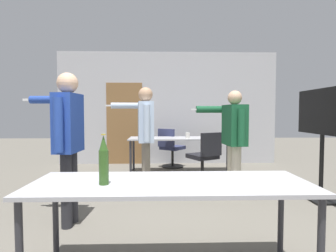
{
  "coord_description": "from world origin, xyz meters",
  "views": [
    {
      "loc": [
        -0.18,
        -1.5,
        1.29
      ],
      "look_at": [
        -0.08,
        2.29,
        1.1
      ],
      "focal_mm": 28.0,
      "sensor_mm": 36.0,
      "label": 1
    }
  ],
  "objects_px": {
    "beer_bottle": "(104,161)",
    "drink_cup": "(188,135)",
    "tv_screen": "(323,128)",
    "person_right_polo": "(233,133)",
    "person_center_tall": "(67,133)",
    "office_chair_side_rolled": "(205,159)",
    "office_chair_far_right": "(171,149)",
    "person_left_plaid": "(145,129)"
  },
  "relations": [
    {
      "from": "beer_bottle",
      "to": "drink_cup",
      "type": "xyz_separation_m",
      "value": [
        0.99,
        3.54,
        -0.12
      ]
    },
    {
      "from": "person_left_plaid",
      "to": "person_center_tall",
      "type": "bearing_deg",
      "value": 139.24
    },
    {
      "from": "tv_screen",
      "to": "person_right_polo",
      "type": "xyz_separation_m",
      "value": [
        -1.27,
        0.22,
        -0.09
      ]
    },
    {
      "from": "beer_bottle",
      "to": "person_left_plaid",
      "type": "bearing_deg",
      "value": 85.86
    },
    {
      "from": "beer_bottle",
      "to": "person_center_tall",
      "type": "bearing_deg",
      "value": 120.95
    },
    {
      "from": "office_chair_far_right",
      "to": "drink_cup",
      "type": "height_order",
      "value": "office_chair_far_right"
    },
    {
      "from": "office_chair_far_right",
      "to": "beer_bottle",
      "type": "xyz_separation_m",
      "value": [
        -0.66,
        -4.22,
        0.5
      ]
    },
    {
      "from": "office_chair_far_right",
      "to": "beer_bottle",
      "type": "distance_m",
      "value": 4.3
    },
    {
      "from": "person_center_tall",
      "to": "office_chair_side_rolled",
      "type": "relative_size",
      "value": 1.86
    },
    {
      "from": "drink_cup",
      "to": "office_chair_side_rolled",
      "type": "bearing_deg",
      "value": -68.78
    },
    {
      "from": "person_left_plaid",
      "to": "drink_cup",
      "type": "height_order",
      "value": "person_left_plaid"
    },
    {
      "from": "person_center_tall",
      "to": "drink_cup",
      "type": "height_order",
      "value": "person_center_tall"
    },
    {
      "from": "office_chair_side_rolled",
      "to": "drink_cup",
      "type": "bearing_deg",
      "value": 83.02
    },
    {
      "from": "person_right_polo",
      "to": "person_center_tall",
      "type": "xyz_separation_m",
      "value": [
        -2.19,
        -1.02,
        0.09
      ]
    },
    {
      "from": "office_chair_side_rolled",
      "to": "person_right_polo",
      "type": "bearing_deg",
      "value": -96.89
    },
    {
      "from": "office_chair_side_rolled",
      "to": "person_center_tall",
      "type": "bearing_deg",
      "value": -164.36
    },
    {
      "from": "beer_bottle",
      "to": "person_right_polo",
      "type": "bearing_deg",
      "value": 53.46
    },
    {
      "from": "person_center_tall",
      "to": "person_left_plaid",
      "type": "bearing_deg",
      "value": -29.72
    },
    {
      "from": "tv_screen",
      "to": "person_right_polo",
      "type": "bearing_deg",
      "value": -100.02
    },
    {
      "from": "person_left_plaid",
      "to": "person_center_tall",
      "type": "relative_size",
      "value": 0.98
    },
    {
      "from": "tv_screen",
      "to": "person_center_tall",
      "type": "relative_size",
      "value": 0.95
    },
    {
      "from": "person_left_plaid",
      "to": "beer_bottle",
      "type": "height_order",
      "value": "person_left_plaid"
    },
    {
      "from": "office_chair_side_rolled",
      "to": "beer_bottle",
      "type": "height_order",
      "value": "beer_bottle"
    },
    {
      "from": "tv_screen",
      "to": "person_left_plaid",
      "type": "xyz_separation_m",
      "value": [
        -2.65,
        0.41,
        -0.03
      ]
    },
    {
      "from": "tv_screen",
      "to": "office_chair_side_rolled",
      "type": "distance_m",
      "value": 1.97
    },
    {
      "from": "person_left_plaid",
      "to": "person_right_polo",
      "type": "relative_size",
      "value": 1.04
    },
    {
      "from": "person_right_polo",
      "to": "office_chair_side_rolled",
      "type": "height_order",
      "value": "person_right_polo"
    },
    {
      "from": "office_chair_far_right",
      "to": "drink_cup",
      "type": "relative_size",
      "value": 7.75
    },
    {
      "from": "drink_cup",
      "to": "office_chair_far_right",
      "type": "bearing_deg",
      "value": 115.8
    },
    {
      "from": "tv_screen",
      "to": "person_left_plaid",
      "type": "bearing_deg",
      "value": -98.81
    },
    {
      "from": "tv_screen",
      "to": "drink_cup",
      "type": "relative_size",
      "value": 13.88
    },
    {
      "from": "tv_screen",
      "to": "person_right_polo",
      "type": "height_order",
      "value": "tv_screen"
    },
    {
      "from": "tv_screen",
      "to": "drink_cup",
      "type": "bearing_deg",
      "value": -132.41
    },
    {
      "from": "person_right_polo",
      "to": "beer_bottle",
      "type": "distance_m",
      "value": 2.6
    },
    {
      "from": "person_right_polo",
      "to": "office_chair_side_rolled",
      "type": "xyz_separation_m",
      "value": [
        -0.31,
        0.79,
        -0.53
      ]
    },
    {
      "from": "office_chair_side_rolled",
      "to": "beer_bottle",
      "type": "distance_m",
      "value": 3.18
    },
    {
      "from": "person_left_plaid",
      "to": "office_chair_far_right",
      "type": "relative_size",
      "value": 1.84
    },
    {
      "from": "person_center_tall",
      "to": "office_chair_side_rolled",
      "type": "xyz_separation_m",
      "value": [
        1.88,
        1.81,
        -0.63
      ]
    },
    {
      "from": "person_left_plaid",
      "to": "office_chair_far_right",
      "type": "distance_m",
      "value": 2.09
    },
    {
      "from": "person_center_tall",
      "to": "beer_bottle",
      "type": "distance_m",
      "value": 1.26
    },
    {
      "from": "person_left_plaid",
      "to": "person_center_tall",
      "type": "height_order",
      "value": "person_center_tall"
    },
    {
      "from": "tv_screen",
      "to": "office_chair_far_right",
      "type": "xyz_separation_m",
      "value": [
        -2.16,
        2.35,
        -0.63
      ]
    }
  ]
}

